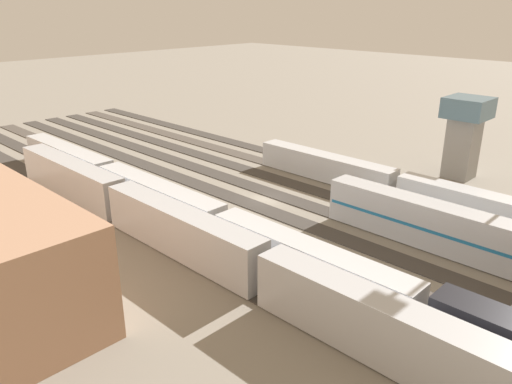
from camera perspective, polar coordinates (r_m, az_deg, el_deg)
ground_plane at (r=68.07m, az=0.94°, el=-0.90°), size 400.00×400.00×0.00m
track_bed_0 at (r=80.93m, az=9.49°, el=2.43°), size 140.00×2.80×0.12m
track_bed_1 at (r=77.06m, az=7.34°, el=1.61°), size 140.00×2.80×0.12m
track_bed_2 at (r=73.33m, az=4.97°, el=0.70°), size 140.00×2.80×0.12m
track_bed_3 at (r=69.76m, az=2.35°, el=-0.31°), size 140.00×2.80×0.12m
track_bed_4 at (r=66.38m, az=-0.54°, el=-1.42°), size 140.00×2.80×0.12m
track_bed_5 at (r=63.21m, az=-3.74°, el=-2.65°), size 140.00×2.80×0.12m
track_bed_6 at (r=60.29m, az=-7.27°, el=-3.99°), size 140.00×2.80×0.12m
track_bed_7 at (r=57.65m, az=-11.15°, el=-5.43°), size 140.00×2.80×0.12m
train_on_track_1 at (r=69.95m, az=15.81°, el=0.66°), size 47.20×3.00×3.80m
train_on_track_6 at (r=57.22m, az=-5.37°, el=-3.11°), size 90.60×3.06×4.40m
train_on_track_7 at (r=45.19m, az=0.96°, el=-9.12°), size 95.60×3.00×5.00m
control_tower at (r=81.14m, az=22.64°, el=6.40°), size 6.00×6.00×12.23m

